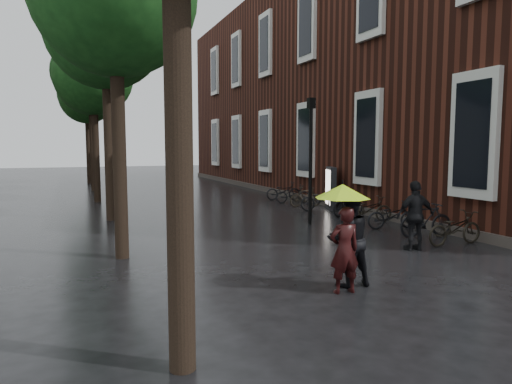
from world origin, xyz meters
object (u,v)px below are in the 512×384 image
person_black (348,239)px  parked_bicycles (347,205)px  lamp_post (311,148)px  pedestrian_walking (415,216)px  ad_lightbox (331,188)px  person_burgundy (344,250)px

person_black → parked_bicycles: bearing=-121.4°
parked_bicycles → lamp_post: 3.19m
pedestrian_walking → lamp_post: (-0.65, 4.43, 1.71)m
pedestrian_walking → parked_bicycles: bearing=-97.3°
ad_lightbox → lamp_post: 4.50m
person_burgundy → person_black: bearing=-127.7°
person_black → pedestrian_walking: (3.32, 1.96, -0.01)m
lamp_post → ad_lightbox: bearing=49.2°
parked_bicycles → ad_lightbox: bearing=74.5°
person_black → parked_bicycles: 8.83m
person_burgundy → lamp_post: size_ratio=0.37×
person_burgundy → lamp_post: lamp_post is taller
person_black → pedestrian_walking: bearing=-147.8°
person_black → parked_bicycles: (4.81, 7.39, -0.44)m
lamp_post → pedestrian_walking: bearing=-81.7°
person_burgundy → lamp_post: 7.57m
parked_bicycles → person_black: bearing=-123.0°
person_burgundy → pedestrian_walking: pedestrian_walking is taller
ad_lightbox → lamp_post: size_ratio=0.42×
parked_bicycles → person_burgundy: bearing=-123.5°
ad_lightbox → person_burgundy: bearing=-99.1°
parked_bicycles → ad_lightbox: ad_lightbox is taller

